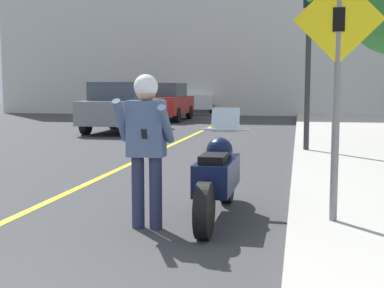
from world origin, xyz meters
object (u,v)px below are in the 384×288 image
(traffic_light, at_px, (309,27))
(parked_car_grey, at_px, (123,107))
(crossing_sign, at_px, (337,75))
(parked_car_red, at_px, (165,102))
(parked_car_white, at_px, (202,98))
(motorcycle, at_px, (217,177))
(person_biker, at_px, (146,136))

(traffic_light, height_order, parked_car_grey, traffic_light)
(crossing_sign, xyz_separation_m, parked_car_red, (-6.28, 17.58, -0.81))
(traffic_light, height_order, parked_car_white, traffic_light)
(motorcycle, bearing_deg, parked_car_white, 100.78)
(crossing_sign, height_order, parked_car_red, crossing_sign)
(motorcycle, bearing_deg, person_biker, -138.15)
(motorcycle, relative_size, traffic_light, 0.60)
(parked_car_white, bearing_deg, parked_car_grey, -92.47)
(parked_car_white, bearing_deg, motorcycle, -79.22)
(parked_car_white, bearing_deg, traffic_light, -72.35)
(person_biker, xyz_separation_m, parked_car_grey, (-4.27, 11.81, -0.17))
(parked_car_red, relative_size, parked_car_white, 1.00)
(traffic_light, height_order, parked_car_red, traffic_light)
(person_biker, bearing_deg, parked_car_white, 98.91)
(parked_car_white, bearing_deg, person_biker, -81.09)
(motorcycle, xyz_separation_m, person_biker, (-0.69, -0.62, 0.53))
(motorcycle, bearing_deg, parked_car_red, 106.19)
(parked_car_red, bearing_deg, crossing_sign, -70.35)
(traffic_light, xyz_separation_m, parked_car_grey, (-6.05, 5.27, -1.96))
(crossing_sign, height_order, parked_car_grey, crossing_sign)
(parked_car_grey, bearing_deg, traffic_light, -41.07)
(crossing_sign, bearing_deg, parked_car_red, 109.65)
(motorcycle, height_order, parked_car_white, parked_car_white)
(parked_car_red, bearing_deg, person_biker, -76.42)
(motorcycle, distance_m, traffic_light, 6.46)
(traffic_light, bearing_deg, parked_car_grey, 138.93)
(person_biker, distance_m, traffic_light, 7.01)
(parked_car_red, bearing_deg, parked_car_white, 84.99)
(parked_car_grey, xyz_separation_m, parked_car_red, (-0.02, 5.94, 0.00))
(motorcycle, distance_m, parked_car_white, 23.72)
(person_biker, bearing_deg, parked_car_red, 103.58)
(person_biker, relative_size, parked_car_white, 0.40)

